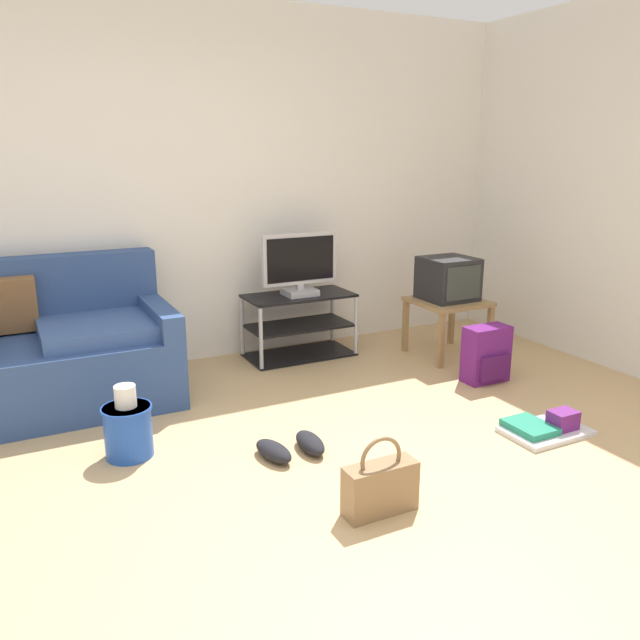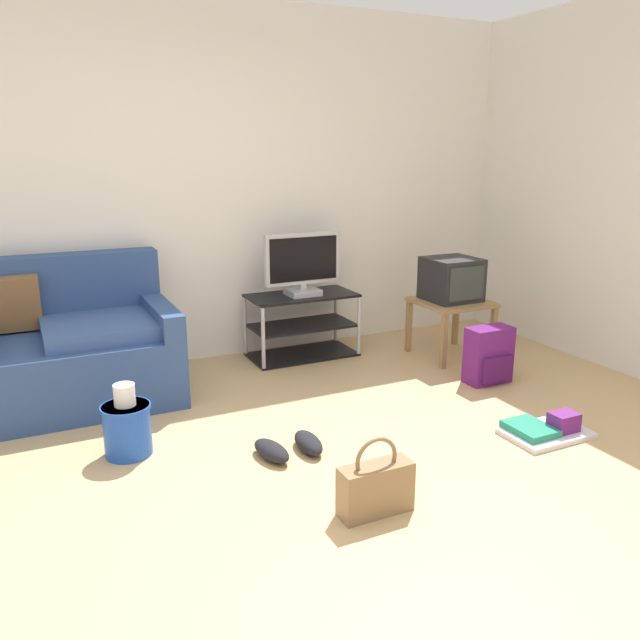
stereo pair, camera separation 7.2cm
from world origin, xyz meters
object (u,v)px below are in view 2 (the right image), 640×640
Objects in this scene: flat_tv at (303,265)px; handbag at (376,487)px; side_table at (451,309)px; backpack at (489,356)px; floor_tray at (546,429)px; crt_tv at (452,279)px; couch at (19,356)px; cleaning_bucket at (127,426)px; tv_stand at (302,325)px; sneakers_pair at (290,447)px.

flat_tv is 2.40m from handbag.
side_table is at bearing 45.10° from handbag.
backpack is (0.95, -1.12, -0.55)m from flat_tv.
backpack is at bearing 71.66° from floor_tray.
flat_tv reaches higher than crt_tv.
floor_tray is at bearing -71.22° from flat_tv.
side_table is 1.37× the size of crt_tv.
couch is 1.13m from cleaning_bucket.
side_table is 1.42× the size of handbag.
tv_stand is 1.95m from cleaning_bucket.
flat_tv reaches higher than handbag.
flat_tv is 1.53× the size of cleaning_bucket.
cleaning_bucket is at bearing -166.16° from crt_tv.
cleaning_bucket is 0.90m from sneakers_pair.
backpack is (-0.12, -0.63, -0.43)m from crt_tv.
flat_tv is (0.00, -0.02, 0.50)m from tv_stand.
side_table is 1.32× the size of backpack.
tv_stand is at bearing 36.43° from cleaning_bucket.
couch is at bearing 124.14° from handbag.
crt_tv is 2.50m from handbag.
sneakers_pair is at bearing -116.85° from flat_tv.
flat_tv is 1.65× the size of handbag.
crt_tv is 1.64m from floor_tray.
couch is 3.17m from crt_tv.
side_table is 1.31× the size of cleaning_bucket.
couch is at bearing -176.15° from flat_tv.
flat_tv is 2.02m from cleaning_bucket.
cleaning_bucket is at bearing 130.14° from handbag.
cleaning_bucket is at bearing -158.63° from backpack.
tv_stand is at bearing 63.49° from sneakers_pair.
flat_tv reaches higher than tv_stand.
couch reaches higher than backpack.
handbag is at bearing -80.00° from sneakers_pair.
crt_tv reaches higher than tv_stand.
couch is 3.95× the size of floor_tray.
cleaning_bucket is (-2.64, -0.63, -0.22)m from side_table.
floor_tray is at bearing -33.74° from couch.
cleaning_bucket reaches higher than floor_tray.
handbag is 0.93× the size of cleaning_bucket.
couch is 4.74× the size of backpack.
side_table is 1.56m from floor_tray.
sneakers_pair is at bearing -145.71° from backpack.
couch reaches higher than tv_stand.
flat_tv is 1.17× the size of side_table.
couch is 4.93× the size of crt_tv.
couch is 5.11× the size of handbag.
backpack is 1.07× the size of sneakers_pair.
backpack reaches higher than handbag.
flat_tv reaches higher than backpack.
tv_stand is 1.20m from side_table.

